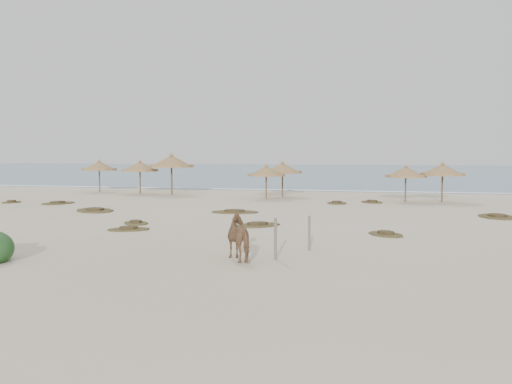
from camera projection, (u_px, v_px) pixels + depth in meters
ground at (177, 231)px, 23.46m from camera, size 160.00×160.00×0.00m
ocean at (342, 171)px, 96.12m from camera, size 200.00×100.00×0.01m
foam_line at (290, 190)px, 48.65m from camera, size 70.00×0.60×0.01m
palapa_0 at (99, 166)px, 46.60m from camera, size 3.79×3.79×2.68m
palapa_1 at (140, 167)px, 44.47m from camera, size 3.56×3.56×2.67m
palapa_2 at (171, 162)px, 43.37m from camera, size 3.86×3.86×3.20m
palapa_3 at (266, 172)px, 39.42m from camera, size 3.35×3.35×2.43m
palapa_4 at (282, 169)px, 41.31m from camera, size 3.59×3.59×2.63m
palapa_5 at (406, 173)px, 36.89m from camera, size 2.90×2.90×2.47m
palapa_6 at (443, 170)px, 36.74m from camera, size 2.87×2.87×2.65m
horse at (242, 237)px, 17.07m from camera, size 1.58×1.71×1.36m
fence_post_near at (309, 233)px, 18.70m from camera, size 0.11×0.11×1.15m
fence_post_far at (275, 239)px, 17.12m from camera, size 0.11×0.11×1.26m
scrub_1 at (95, 210)px, 31.34m from camera, size 3.43×3.50×0.16m
scrub_2 at (136, 223)px, 25.72m from camera, size 1.82×1.88×0.16m
scrub_3 at (235, 212)px, 30.48m from camera, size 2.79×2.03×0.16m
scrub_4 at (386, 234)px, 22.19m from camera, size 1.91×2.07×0.16m
scrub_5 at (497, 216)px, 28.25m from camera, size 2.18×2.93×0.16m
scrub_6 at (58, 203)px, 35.73m from camera, size 2.08×2.69×0.16m
scrub_7 at (337, 203)px, 35.84m from camera, size 1.41×2.01×0.16m
scrub_8 at (11, 202)px, 36.49m from camera, size 1.02×1.54×0.16m
scrub_9 at (258, 225)px, 25.00m from camera, size 2.56×2.65×0.16m
scrub_10 at (372, 202)px, 36.55m from camera, size 1.92×2.28×0.16m
scrub_11 at (129, 229)px, 23.63m from camera, size 2.06×1.81×0.16m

